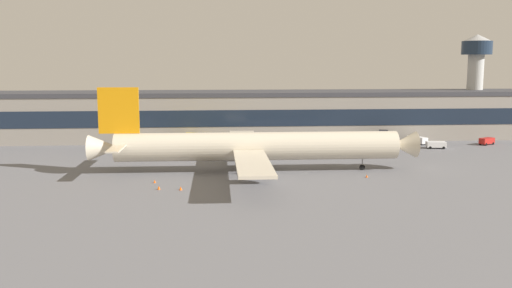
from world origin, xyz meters
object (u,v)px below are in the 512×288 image
stair_truck (383,137)px  follow_me_car (487,141)px  control_tower (475,72)px  pushback_tractor (436,144)px  belt_loader (418,140)px  fuel_truck (187,140)px  traffic_cone_2 (159,188)px  traffic_cone_1 (367,176)px  baggage_tug (120,143)px  traffic_cone_0 (181,188)px  airliner (253,146)px  traffic_cone_3 (155,181)px

stair_truck → follow_me_car: bearing=-7.9°
control_tower → pushback_tractor: bearing=-130.3°
belt_loader → pushback_tractor: bearing=-78.4°
fuel_truck → traffic_cone_2: size_ratio=13.14×
control_tower → traffic_cone_1: bearing=-129.7°
stair_truck → baggage_tug: (-70.02, 0.06, -0.89)m
control_tower → traffic_cone_0: size_ratio=45.99×
traffic_cone_1 → airliner: bearing=159.9°
control_tower → baggage_tug: control_tower is taller
follow_me_car → traffic_cone_0: size_ratio=7.28×
pushback_tractor → traffic_cone_3: bearing=-152.2°
follow_me_car → baggage_tug: (-97.25, 3.86, -0.00)m
belt_loader → traffic_cone_1: 50.07m
belt_loader → airliner: bearing=-143.7°
control_tower → traffic_cone_3: control_tower is taller
belt_loader → baggage_tug: (-79.44, 0.47, -0.07)m
control_tower → traffic_cone_2: control_tower is taller
traffic_cone_2 → baggage_tug: bearing=106.1°
pushback_tractor → stair_truck: 14.26m
belt_loader → traffic_cone_0: bearing=-140.5°
control_tower → belt_loader: control_tower is taller
traffic_cone_2 → fuel_truck: bearing=86.6°
airliner → control_tower: (71.36, 52.57, 13.78)m
traffic_cone_3 → baggage_tug: bearing=106.5°
traffic_cone_0 → traffic_cone_2: size_ratio=0.98×
control_tower → follow_me_car: (-6.10, -21.09, -17.82)m
traffic_cone_2 → control_tower: bearing=37.1°
airliner → follow_me_car: (65.26, 31.48, -4.04)m
fuel_truck → traffic_cone_3: size_ratio=15.40×
pushback_tractor → traffic_cone_0: (-62.89, -42.03, -0.72)m
airliner → stair_truck: bearing=42.9°
follow_me_car → traffic_cone_0: bearing=-149.2°
follow_me_car → belt_loader: 18.13m
stair_truck → traffic_cone_2: 74.77m
belt_loader → control_tower: bearing=36.5°
traffic_cone_3 → follow_me_car: bearing=25.9°
follow_me_car → baggage_tug: bearing=177.7°
traffic_cone_1 → traffic_cone_3: bearing=-177.8°
traffic_cone_1 → fuel_truck: bearing=131.1°
traffic_cone_2 → traffic_cone_1: bearing=10.2°
control_tower → follow_me_car: 28.28m
traffic_cone_1 → follow_me_car: bearing=41.7°
pushback_tractor → traffic_cone_2: 78.39m
belt_loader → traffic_cone_1: bearing=-121.6°
pushback_tractor → belt_loader: bearing=101.6°
airliner → follow_me_car: 72.57m
fuel_truck → traffic_cone_0: 48.99m
traffic_cone_2 → traffic_cone_3: bearing=102.9°
traffic_cone_0 → traffic_cone_3: (-5.04, 6.27, -0.04)m
follow_me_car → traffic_cone_1: follow_me_car is taller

